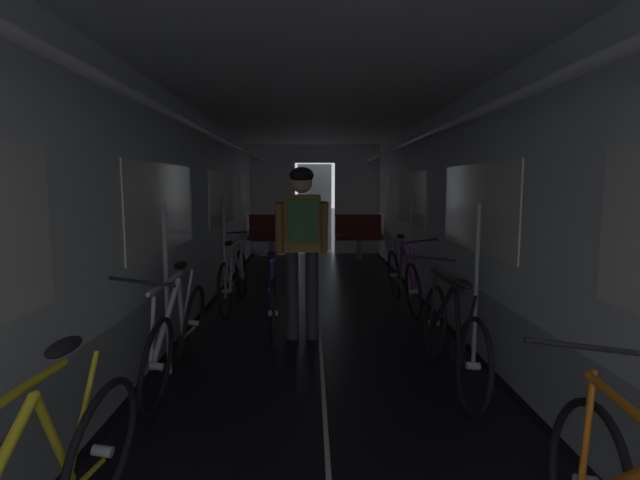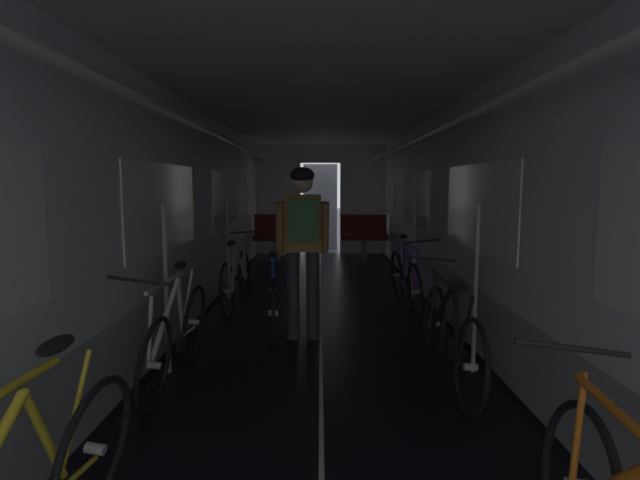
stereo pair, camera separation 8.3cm
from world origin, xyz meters
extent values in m
cube|color=black|center=(-1.41, 3.25, 0.00)|extent=(0.08, 11.50, 0.01)
cube|color=black|center=(1.41, 3.25, 0.00)|extent=(0.08, 11.50, 0.01)
cube|color=beige|center=(0.00, 3.25, 0.00)|extent=(0.03, 11.27, 0.00)
cube|color=#9EA0A5|center=(-1.51, 3.25, 0.30)|extent=(0.12, 11.50, 0.60)
cube|color=silver|center=(-1.51, 3.25, 1.53)|extent=(0.12, 11.50, 1.85)
cube|color=white|center=(-1.45, 2.67, 1.35)|extent=(0.02, 1.90, 0.80)
cube|color=white|center=(-1.45, 5.55, 1.35)|extent=(0.02, 1.90, 0.80)
cube|color=white|center=(-1.45, 8.42, 1.35)|extent=(0.02, 1.90, 0.80)
cube|color=yellow|center=(-1.45, 3.60, 1.35)|extent=(0.01, 0.20, 0.28)
cylinder|color=white|center=(-1.17, 3.25, 2.10)|extent=(0.07, 11.04, 0.07)
cylinder|color=#B7BABF|center=(-1.27, 2.10, 0.70)|extent=(0.04, 0.04, 1.40)
cylinder|color=#B7BABF|center=(-1.27, 4.70, 0.70)|extent=(0.04, 0.04, 1.40)
cube|color=#9EA0A5|center=(1.51, 3.25, 0.30)|extent=(0.12, 11.50, 0.60)
cube|color=silver|center=(1.51, 3.25, 1.53)|extent=(0.12, 11.50, 1.85)
cube|color=white|center=(1.45, 2.67, 1.35)|extent=(0.02, 1.90, 0.80)
cube|color=white|center=(1.45, 5.55, 1.35)|extent=(0.02, 1.90, 0.80)
cube|color=white|center=(1.45, 8.42, 1.35)|extent=(0.02, 1.90, 0.80)
cube|color=yellow|center=(1.45, 3.34, 1.35)|extent=(0.01, 0.20, 0.28)
cylinder|color=white|center=(1.17, 3.25, 2.10)|extent=(0.07, 11.04, 0.07)
cylinder|color=#B7BABF|center=(1.27, 2.10, 0.70)|extent=(0.04, 0.04, 1.40)
cylinder|color=#B7BABF|center=(1.27, 4.70, 0.70)|extent=(0.04, 0.04, 1.40)
cube|color=silver|center=(-0.95, 9.06, 1.23)|extent=(1.00, 0.12, 2.45)
cube|color=silver|center=(0.95, 9.06, 1.23)|extent=(1.00, 0.12, 2.45)
cube|color=silver|center=(0.00, 9.06, 2.25)|extent=(0.90, 0.12, 0.40)
cube|color=#4C4F54|center=(0.00, 9.76, 1.03)|extent=(0.81, 0.04, 2.05)
cube|color=white|center=(0.00, 3.25, 2.51)|extent=(3.14, 11.62, 0.12)
cylinder|color=gray|center=(-0.90, 8.00, 0.22)|extent=(0.12, 0.12, 0.44)
cube|color=maroon|center=(-0.90, 8.00, 0.49)|extent=(0.96, 0.44, 0.10)
cube|color=maroon|center=(-0.90, 8.19, 0.74)|extent=(0.96, 0.08, 0.40)
torus|color=gray|center=(-1.33, 8.22, 0.94)|extent=(0.14, 0.14, 0.02)
cylinder|color=gray|center=(0.90, 8.00, 0.22)|extent=(0.12, 0.12, 0.44)
cube|color=maroon|center=(0.90, 8.00, 0.49)|extent=(0.96, 0.44, 0.10)
cube|color=maroon|center=(0.90, 8.19, 0.74)|extent=(0.96, 0.08, 0.40)
torus|color=gray|center=(0.47, 8.22, 0.94)|extent=(0.14, 0.14, 0.02)
torus|color=black|center=(1.01, 1.36, 0.33)|extent=(0.09, 0.67, 0.67)
cylinder|color=#B2B2B7|center=(1.01, 1.36, 0.33)|extent=(0.09, 0.05, 0.06)
torus|color=black|center=(1.01, 2.38, 0.33)|extent=(0.09, 0.67, 0.67)
cylinder|color=#B2B2B7|center=(1.01, 2.38, 0.33)|extent=(0.09, 0.05, 0.06)
cylinder|color=black|center=(0.99, 2.07, 0.55)|extent=(0.09, 0.54, 0.56)
cylinder|color=black|center=(0.99, 1.66, 0.55)|extent=(0.08, 0.34, 0.55)
cylinder|color=black|center=(0.96, 1.91, 0.82)|extent=(0.04, 0.82, 0.04)
cylinder|color=black|center=(0.99, 1.43, 0.58)|extent=(0.07, 0.16, 0.49)
cylinder|color=black|center=(1.01, 1.59, 0.31)|extent=(0.03, 0.45, 0.07)
cylinder|color=black|center=(0.98, 2.35, 0.58)|extent=(0.07, 0.09, 0.49)
cylinder|color=black|center=(1.01, 1.81, 0.29)|extent=(0.03, 0.17, 0.17)
ellipsoid|color=black|center=(0.96, 1.48, 0.88)|extent=(0.10, 0.24, 0.07)
cylinder|color=black|center=(0.96, 2.37, 0.92)|extent=(0.44, 0.03, 0.06)
torus|color=black|center=(1.04, 4.65, 0.33)|extent=(0.13, 0.67, 0.67)
cylinder|color=#B2B2B7|center=(1.04, 4.65, 0.33)|extent=(0.10, 0.05, 0.06)
torus|color=black|center=(1.09, 3.63, 0.33)|extent=(0.13, 0.67, 0.67)
cylinder|color=#B2B2B7|center=(1.09, 3.63, 0.33)|extent=(0.10, 0.05, 0.06)
cylinder|color=purple|center=(1.10, 3.95, 0.55)|extent=(0.12, 0.54, 0.56)
cylinder|color=purple|center=(1.08, 4.36, 0.55)|extent=(0.08, 0.34, 0.55)
cylinder|color=purple|center=(1.11, 4.10, 0.82)|extent=(0.07, 0.82, 0.04)
cylinder|color=purple|center=(1.07, 4.58, 0.57)|extent=(0.08, 0.16, 0.49)
cylinder|color=purple|center=(1.05, 4.43, 0.31)|extent=(0.04, 0.45, 0.07)
cylinder|color=purple|center=(1.11, 3.66, 0.57)|extent=(0.07, 0.09, 0.49)
cylinder|color=black|center=(1.06, 4.20, 0.29)|extent=(0.04, 0.17, 0.17)
ellipsoid|color=black|center=(1.10, 4.53, 0.88)|extent=(0.11, 0.24, 0.07)
cylinder|color=black|center=(1.15, 3.64, 0.92)|extent=(0.44, 0.04, 0.07)
torus|color=black|center=(-1.06, 0.37, 0.33)|extent=(0.17, 0.68, 0.67)
cylinder|color=#B2B2B7|center=(-1.06, 0.37, 0.33)|extent=(0.10, 0.06, 0.06)
cylinder|color=yellow|center=(-1.11, 0.08, 0.55)|extent=(0.10, 0.35, 0.55)
cylinder|color=yellow|center=(-1.10, 0.30, 0.57)|extent=(0.10, 0.16, 0.49)
ellipsoid|color=black|center=(-1.14, 0.26, 0.87)|extent=(0.11, 0.25, 0.07)
torus|color=black|center=(-1.14, 2.42, 0.33)|extent=(0.12, 0.67, 0.67)
cylinder|color=#B2B2B7|center=(-1.14, 2.42, 0.33)|extent=(0.10, 0.05, 0.06)
torus|color=black|center=(-1.14, 1.40, 0.33)|extent=(0.12, 0.67, 0.67)
cylinder|color=#B2B2B7|center=(-1.14, 1.40, 0.33)|extent=(0.10, 0.05, 0.06)
cylinder|color=silver|center=(-1.17, 1.72, 0.55)|extent=(0.11, 0.54, 0.56)
cylinder|color=silver|center=(-1.17, 2.13, 0.55)|extent=(0.10, 0.34, 0.55)
cylinder|color=silver|center=(-1.20, 1.87, 0.81)|extent=(0.04, 0.82, 0.04)
cylinder|color=silver|center=(-1.17, 2.35, 0.57)|extent=(0.09, 0.16, 0.49)
cylinder|color=silver|center=(-1.14, 2.20, 0.31)|extent=(0.03, 0.45, 0.07)
cylinder|color=silver|center=(-1.17, 1.43, 0.57)|extent=(0.09, 0.09, 0.49)
cylinder|color=black|center=(-1.13, 1.97, 0.29)|extent=(0.03, 0.17, 0.17)
ellipsoid|color=black|center=(-1.21, 2.30, 0.87)|extent=(0.10, 0.24, 0.07)
cylinder|color=black|center=(-1.21, 1.41, 0.91)|extent=(0.44, 0.02, 0.08)
cylinder|color=orange|center=(0.99, -0.21, 0.55)|extent=(0.05, 0.55, 0.56)
cylinder|color=orange|center=(1.02, 0.07, 0.57)|extent=(0.09, 0.09, 0.49)
cylinder|color=black|center=(0.98, 0.10, 0.92)|extent=(0.44, 0.07, 0.07)
torus|color=black|center=(-1.09, 3.68, 0.33)|extent=(0.10, 0.67, 0.67)
cylinder|color=#B2B2B7|center=(-1.09, 3.68, 0.33)|extent=(0.09, 0.05, 0.05)
torus|color=black|center=(-1.05, 4.70, 0.33)|extent=(0.10, 0.67, 0.67)
cylinder|color=#B2B2B7|center=(-1.05, 4.70, 0.33)|extent=(0.09, 0.05, 0.05)
cylinder|color=#ADAFB5|center=(-1.05, 4.38, 0.55)|extent=(0.09, 0.54, 0.56)
cylinder|color=#ADAFB5|center=(-1.06, 3.97, 0.55)|extent=(0.06, 0.34, 0.55)
cylinder|color=#ADAFB5|center=(-1.04, 4.23, 0.82)|extent=(0.07, 0.82, 0.04)
cylinder|color=#ADAFB5|center=(-1.07, 3.75, 0.58)|extent=(0.06, 0.16, 0.49)
cylinder|color=#ADAFB5|center=(-1.08, 3.90, 0.31)|extent=(0.04, 0.45, 0.07)
cylinder|color=#ADAFB5|center=(-1.04, 4.67, 0.58)|extent=(0.05, 0.09, 0.49)
cylinder|color=black|center=(-1.07, 4.13, 0.29)|extent=(0.03, 0.17, 0.17)
ellipsoid|color=black|center=(-1.05, 3.80, 0.88)|extent=(0.10, 0.24, 0.06)
cylinder|color=black|center=(-1.02, 4.69, 0.92)|extent=(0.44, 0.04, 0.05)
cylinder|color=#2D2D33|center=(-0.28, 2.97, 0.45)|extent=(0.13, 0.13, 0.90)
cylinder|color=#2D2D33|center=(-0.08, 2.98, 0.45)|extent=(0.13, 0.13, 0.90)
cube|color=olive|center=(-0.18, 2.98, 1.18)|extent=(0.37, 0.24, 0.56)
cylinder|color=olive|center=(-0.40, 2.98, 1.13)|extent=(0.10, 0.20, 0.53)
cylinder|color=olive|center=(0.04, 3.01, 1.13)|extent=(0.10, 0.20, 0.53)
sphere|color=beige|center=(-0.18, 2.98, 1.58)|extent=(0.21, 0.21, 0.21)
ellipsoid|color=black|center=(-0.18, 2.98, 1.65)|extent=(0.26, 0.29, 0.16)
cube|color=#3D703D|center=(-0.17, 2.81, 1.22)|extent=(0.29, 0.18, 0.40)
torus|color=black|center=(-0.46, 2.72, 0.33)|extent=(0.11, 0.67, 0.67)
cylinder|color=#B2B2B7|center=(-0.46, 2.72, 0.33)|extent=(0.09, 0.06, 0.05)
torus|color=black|center=(-0.56, 3.74, 0.33)|extent=(0.11, 0.67, 0.67)
cylinder|color=#B2B2B7|center=(-0.56, 3.74, 0.33)|extent=(0.09, 0.06, 0.05)
cylinder|color=#2342B7|center=(-0.53, 3.42, 0.55)|extent=(0.10, 0.54, 0.56)
cylinder|color=#2342B7|center=(-0.49, 3.01, 0.55)|extent=(0.06, 0.34, 0.55)
cylinder|color=#2342B7|center=(-0.51, 3.27, 0.82)|extent=(0.11, 0.82, 0.03)
cylinder|color=#2342B7|center=(-0.47, 2.79, 0.58)|extent=(0.04, 0.16, 0.49)
cylinder|color=#2342B7|center=(-0.48, 2.94, 0.31)|extent=(0.07, 0.45, 0.07)
cylinder|color=#2342B7|center=(-0.55, 3.71, 0.58)|extent=(0.03, 0.09, 0.49)
cylinder|color=black|center=(-0.50, 3.17, 0.29)|extent=(0.03, 0.17, 0.17)
ellipsoid|color=black|center=(-0.47, 2.84, 0.88)|extent=(0.11, 0.25, 0.06)
cylinder|color=black|center=(-0.56, 3.72, 0.92)|extent=(0.44, 0.07, 0.03)
camera|label=1|loc=(-0.09, -1.71, 1.55)|focal=26.61mm
camera|label=2|loc=(-0.01, -1.71, 1.55)|focal=26.61mm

